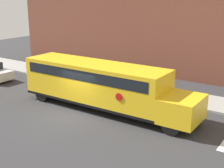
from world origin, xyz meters
The scene contains 4 objects.
ground_plane centered at (0.00, 0.00, 0.00)m, with size 60.00×60.00×0.00m, color #333335.
sidewalk_strip centered at (0.00, 6.50, 0.07)m, with size 44.00×3.00×0.15m.
building_backdrop centered at (0.00, 13.00, 5.26)m, with size 32.00×4.00×10.53m.
school_bus centered at (0.75, 1.80, 1.67)m, with size 11.68×2.57×2.88m.
Camera 1 is at (11.78, -13.17, 7.08)m, focal length 50.00 mm.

